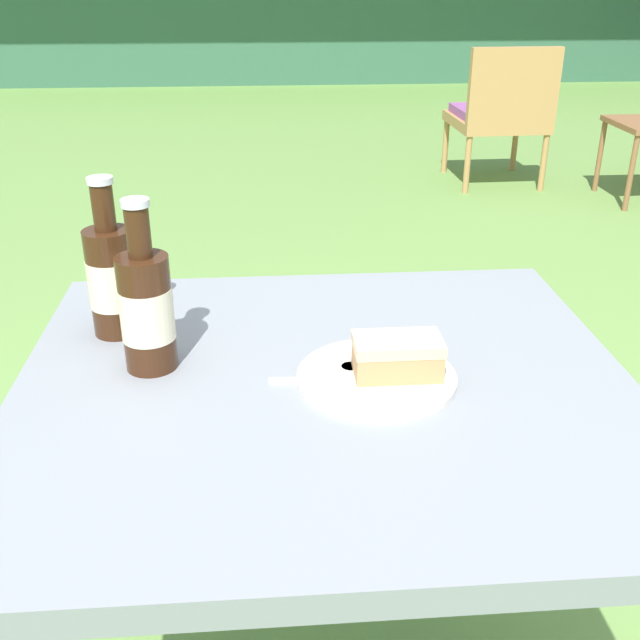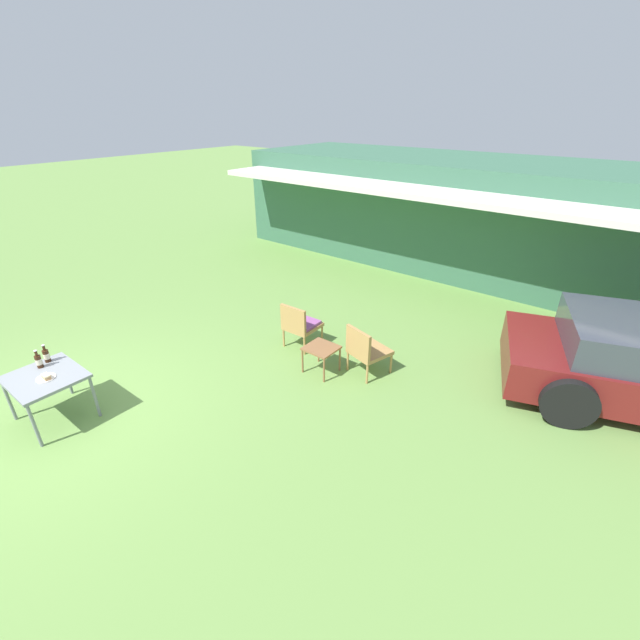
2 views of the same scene
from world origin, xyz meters
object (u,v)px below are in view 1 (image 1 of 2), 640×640
at_px(cola_bottle_near, 146,308).
at_px(cola_bottle_far, 112,278).
at_px(cake_on_plate, 386,367).
at_px(patio_table, 325,415).
at_px(wicker_chair_cushioned, 500,112).

height_order(cola_bottle_near, cola_bottle_far, same).
xyz_separation_m(cake_on_plate, cola_bottle_near, (-0.35, 0.07, 0.08)).
height_order(cake_on_plate, cola_bottle_near, cola_bottle_near).
bearing_deg(cake_on_plate, cola_bottle_near, 168.80).
distance_m(patio_table, cake_on_plate, 0.12).
distance_m(patio_table, cola_bottle_near, 0.31).
xyz_separation_m(wicker_chair_cushioned, cola_bottle_far, (-1.68, -3.34, 0.34)).
bearing_deg(cake_on_plate, patio_table, 175.85).
bearing_deg(cake_on_plate, wicker_chair_cushioned, 70.37).
relative_size(patio_table, cola_bottle_far, 3.48).
relative_size(wicker_chair_cushioned, cola_bottle_far, 3.16).
distance_m(wicker_chair_cushioned, cola_bottle_near, 3.84).
bearing_deg(cola_bottle_near, patio_table, -13.57).
bearing_deg(patio_table, cake_on_plate, -4.15).
bearing_deg(wicker_chair_cushioned, patio_table, 67.45).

